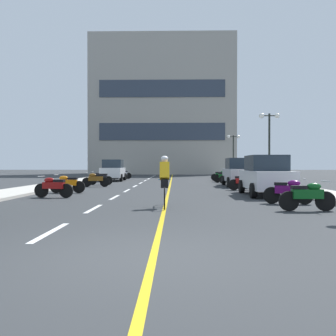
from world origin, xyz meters
name	(u,v)px	position (x,y,z in m)	size (l,w,h in m)	color
ground_plane	(167,184)	(0.00, 21.00, 0.00)	(140.00, 140.00, 0.00)	#2D3033
curb_left	(80,181)	(-7.20, 24.00, 0.06)	(2.40, 72.00, 0.12)	#B7B2A8
curb_right	(257,181)	(7.20, 24.00, 0.06)	(2.40, 72.00, 0.12)	#B7B2A8
lane_dash_0	(50,232)	(-2.00, 2.00, 0.00)	(0.14, 2.20, 0.01)	silver
lane_dash_1	(94,209)	(-2.00, 6.00, 0.00)	(0.14, 2.20, 0.01)	silver
lane_dash_2	(115,197)	(-2.00, 10.00, 0.00)	(0.14, 2.20, 0.01)	silver
lane_dash_3	(127,191)	(-2.00, 14.00, 0.00)	(0.14, 2.20, 0.01)	silver
lane_dash_4	(135,186)	(-2.00, 18.00, 0.00)	(0.14, 2.20, 0.01)	silver
lane_dash_5	(141,183)	(-2.00, 22.00, 0.00)	(0.14, 2.20, 0.01)	silver
lane_dash_6	(145,181)	(-2.00, 26.00, 0.00)	(0.14, 2.20, 0.01)	silver
lane_dash_7	(148,179)	(-2.00, 30.00, 0.00)	(0.14, 2.20, 0.01)	silver
lane_dash_8	(151,177)	(-2.00, 34.00, 0.00)	(0.14, 2.20, 0.01)	silver
lane_dash_9	(153,176)	(-2.00, 38.00, 0.00)	(0.14, 2.20, 0.01)	silver
lane_dash_10	(155,175)	(-2.00, 42.00, 0.00)	(0.14, 2.20, 0.01)	silver
lane_dash_11	(157,174)	(-2.00, 46.00, 0.00)	(0.14, 2.20, 0.01)	silver
centre_line_yellow	(171,182)	(0.25, 24.00, 0.00)	(0.12, 66.00, 0.01)	gold
office_building	(163,108)	(-1.20, 49.39, 9.99)	(20.83, 8.89, 19.97)	#9E998E
street_lamp_mid	(269,132)	(7.22, 20.17, 3.72)	(1.46, 0.36, 4.90)	black
street_lamp_far	(233,146)	(7.15, 35.37, 3.53)	(1.46, 0.36, 4.59)	black
parked_car_near	(266,175)	(4.71, 11.07, 0.92)	(1.96, 4.22, 1.82)	black
parked_car_mid	(239,172)	(4.75, 18.08, 0.92)	(1.98, 4.23, 1.82)	black
parked_car_far	(113,170)	(-4.72, 25.56, 0.92)	(2.04, 4.26, 1.82)	black
motorcycle_1	(308,195)	(4.57, 5.52, 0.47)	(1.70, 0.60, 0.92)	black
motorcycle_2	(288,191)	(4.59, 7.45, 0.47)	(1.68, 0.68, 0.92)	black
motorcycle_3	(53,186)	(-4.56, 9.78, 0.47)	(1.70, 0.60, 0.92)	black
motorcycle_4	(67,183)	(-4.69, 12.20, 0.47)	(1.70, 0.60, 0.92)	black
motorcycle_5	(244,182)	(4.34, 14.31, 0.47)	(1.70, 0.60, 0.92)	black
motorcycle_6	(96,179)	(-4.39, 17.18, 0.47)	(1.70, 0.60, 0.92)	black
motorcycle_7	(100,178)	(-4.59, 19.53, 0.47)	(1.70, 0.60, 0.92)	black
motorcycle_8	(231,177)	(4.68, 21.11, 0.47)	(1.70, 0.60, 0.92)	black
motorcycle_9	(225,177)	(4.44, 22.72, 0.47)	(1.70, 0.60, 0.92)	black
motorcycle_10	(224,176)	(4.64, 24.27, 0.47)	(1.66, 0.74, 0.92)	black
motorcycle_11	(221,175)	(4.57, 25.88, 0.47)	(1.70, 0.60, 0.92)	black
motorcycle_12	(119,174)	(-4.63, 28.32, 0.47)	(1.64, 0.80, 0.92)	black
motorcycle_13	(123,174)	(-4.52, 29.82, 0.47)	(1.70, 0.60, 0.92)	black
cyclist_rider	(165,180)	(0.24, 6.42, 0.89)	(0.42, 1.77, 1.71)	black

